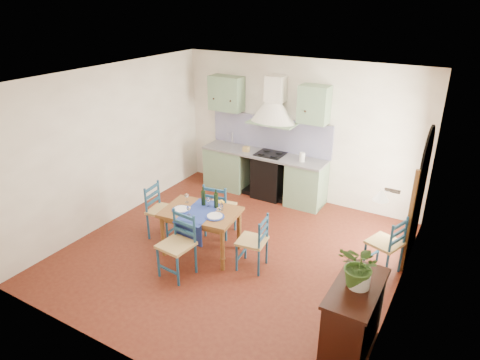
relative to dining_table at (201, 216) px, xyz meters
name	(u,v)px	position (x,y,z in m)	size (l,w,h in m)	color
floor	(233,252)	(0.44, 0.25, -0.66)	(5.00, 5.00, 0.00)	#46160F
back_wall	(272,147)	(-0.03, 2.54, 0.39)	(5.00, 0.96, 2.80)	white
right_wall	(409,208)	(2.94, 0.53, 0.67)	(0.26, 5.00, 2.80)	white
left_wall	(112,146)	(-2.06, 0.25, 0.74)	(0.04, 5.00, 2.80)	white
ceiling	(232,78)	(0.44, 0.25, 2.14)	(5.00, 5.00, 0.01)	white
dining_table	(201,216)	(0.00, 0.00, 0.00)	(1.27, 0.98, 1.06)	brown
chair_near	(178,245)	(0.04, -0.65, -0.16)	(0.49, 0.49, 0.97)	navy
chair_far	(219,208)	(-0.06, 0.62, -0.16)	(0.51, 0.51, 0.98)	navy
chair_left	(161,211)	(-0.88, 0.08, -0.17)	(0.49, 0.49, 0.95)	navy
chair_right	(254,242)	(0.93, 0.04, -0.21)	(0.46, 0.46, 0.88)	navy
chair_spare	(387,244)	(2.67, 0.92, -0.18)	(0.56, 0.56, 0.94)	navy
sideboard	(353,317)	(2.70, -0.87, -0.15)	(0.50, 1.05, 0.94)	black
potted_plant	(361,267)	(2.71, -0.87, 0.53)	(0.46, 0.40, 0.51)	#355B21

